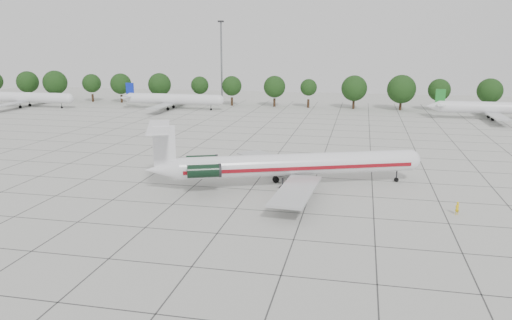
{
  "coord_description": "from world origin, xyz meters",
  "views": [
    {
      "loc": [
        14.03,
        -62.57,
        19.52
      ],
      "look_at": [
        0.19,
        2.52,
        3.5
      ],
      "focal_mm": 35.0,
      "sensor_mm": 36.0,
      "label": 1
    }
  ],
  "objects_px": {
    "bg_airliner_b": "(173,99)",
    "bg_airliner_a": "(27,98)",
    "ground_crew": "(457,208)",
    "floodlight_mast": "(221,57)",
    "bg_airliner_d": "(495,108)",
    "main_airliner": "(283,165)"
  },
  "relations": [
    {
      "from": "bg_airliner_b",
      "to": "bg_airliner_a",
      "type": "bearing_deg",
      "value": -173.43
    },
    {
      "from": "ground_crew",
      "to": "floodlight_mast",
      "type": "xyz_separation_m",
      "value": [
        -55.33,
        96.69,
        13.52
      ]
    },
    {
      "from": "bg_airliner_b",
      "to": "bg_airliner_d",
      "type": "distance_m",
      "value": 86.29
    },
    {
      "from": "bg_airliner_b",
      "to": "ground_crew",
      "type": "bearing_deg",
      "value": -50.32
    },
    {
      "from": "floodlight_mast",
      "to": "main_airliner",
      "type": "bearing_deg",
      "value": -69.25
    },
    {
      "from": "floodlight_mast",
      "to": "bg_airliner_d",
      "type": "bearing_deg",
      "value": -14.7
    },
    {
      "from": "main_airliner",
      "to": "bg_airliner_b",
      "type": "height_order",
      "value": "main_airliner"
    },
    {
      "from": "bg_airliner_d",
      "to": "floodlight_mast",
      "type": "height_order",
      "value": "floodlight_mast"
    },
    {
      "from": "bg_airliner_d",
      "to": "floodlight_mast",
      "type": "relative_size",
      "value": 1.11
    },
    {
      "from": "main_airliner",
      "to": "bg_airliner_b",
      "type": "distance_m",
      "value": 83.47
    },
    {
      "from": "ground_crew",
      "to": "main_airliner",
      "type": "bearing_deg",
      "value": -50.42
    },
    {
      "from": "main_airliner",
      "to": "bg_airliner_a",
      "type": "bearing_deg",
      "value": 122.01
    },
    {
      "from": "ground_crew",
      "to": "bg_airliner_b",
      "type": "xyz_separation_m",
      "value": [
        -64.75,
        78.04,
        2.14
      ]
    },
    {
      "from": "ground_crew",
      "to": "bg_airliner_a",
      "type": "xyz_separation_m",
      "value": [
        -108.88,
        72.96,
        2.14
      ]
    },
    {
      "from": "main_airliner",
      "to": "floodlight_mast",
      "type": "distance_m",
      "value": 96.78
    },
    {
      "from": "bg_airliner_b",
      "to": "floodlight_mast",
      "type": "bearing_deg",
      "value": 63.19
    },
    {
      "from": "ground_crew",
      "to": "bg_airliner_d",
      "type": "relative_size",
      "value": 0.05
    },
    {
      "from": "main_airliner",
      "to": "bg_airliner_b",
      "type": "bearing_deg",
      "value": 100.46
    },
    {
      "from": "bg_airliner_b",
      "to": "floodlight_mast",
      "type": "distance_m",
      "value": 23.79
    },
    {
      "from": "bg_airliner_a",
      "to": "bg_airliner_b",
      "type": "xyz_separation_m",
      "value": [
        44.13,
        5.08,
        0.0
      ]
    },
    {
      "from": "bg_airliner_b",
      "to": "floodlight_mast",
      "type": "height_order",
      "value": "floodlight_mast"
    },
    {
      "from": "ground_crew",
      "to": "bg_airliner_b",
      "type": "height_order",
      "value": "bg_airliner_b"
    }
  ]
}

